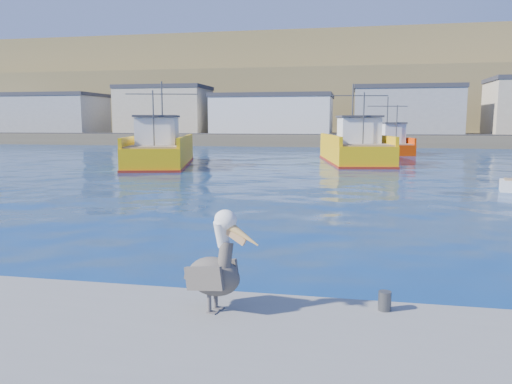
# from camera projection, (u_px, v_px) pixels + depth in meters

# --- Properties ---
(ground) EXTENTS (260.00, 260.00, 0.00)m
(ground) POSITION_uv_depth(u_px,v_px,m) (243.00, 268.00, 11.64)
(ground) COLOR navy
(ground) RESTS_ON ground
(dock_bollards) EXTENTS (36.20, 0.20, 0.30)m
(dock_bollards) POSITION_uv_depth(u_px,v_px,m) (233.00, 291.00, 8.14)
(dock_bollards) COLOR #4C4C4C
(dock_bollards) RESTS_ON dock
(far_shore) EXTENTS (200.00, 81.00, 24.00)m
(far_shore) POSITION_uv_depth(u_px,v_px,m) (344.00, 98.00, 116.53)
(far_shore) COLOR brown
(far_shore) RESTS_ON ground
(trawler_yellow_a) EXTENTS (7.20, 13.28, 6.68)m
(trawler_yellow_a) POSITION_uv_depth(u_px,v_px,m) (161.00, 151.00, 39.14)
(trawler_yellow_a) COLOR #ECAF0A
(trawler_yellow_a) RESTS_ON ground
(trawler_yellow_b) EXTENTS (6.53, 13.30, 6.70)m
(trawler_yellow_b) POSITION_uv_depth(u_px,v_px,m) (355.00, 149.00, 41.77)
(trawler_yellow_b) COLOR #ECAF0A
(trawler_yellow_b) RESTS_ON ground
(boat_orange) EXTENTS (4.92, 8.81, 6.08)m
(boat_orange) POSITION_uv_depth(u_px,v_px,m) (389.00, 144.00, 53.36)
(boat_orange) COLOR #DF3502
(boat_orange) RESTS_ON ground
(pelican) EXTENTS (1.28, 0.73, 1.60)m
(pelican) POSITION_uv_depth(u_px,v_px,m) (216.00, 268.00, 7.57)
(pelican) COLOR #595451
(pelican) RESTS_ON dock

